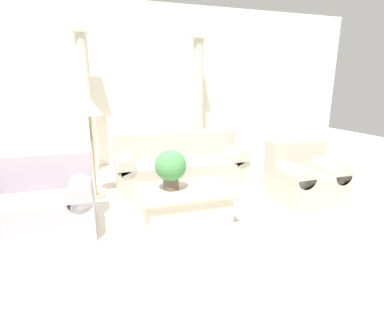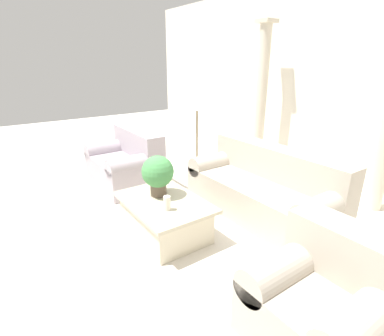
{
  "view_description": "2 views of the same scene",
  "coord_description": "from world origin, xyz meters",
  "px_view_note": "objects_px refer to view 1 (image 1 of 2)",
  "views": [
    {
      "loc": [
        -0.84,
        -3.66,
        1.63
      ],
      "look_at": [
        0.27,
        -0.23,
        0.63
      ],
      "focal_mm": 28.0,
      "sensor_mm": 36.0,
      "label": 1
    },
    {
      "loc": [
        2.82,
        -1.89,
        1.92
      ],
      "look_at": [
        -0.03,
        0.11,
        0.67
      ],
      "focal_mm": 28.0,
      "sensor_mm": 36.0,
      "label": 2
    }
  ],
  "objects_px": {
    "coffee_table": "(185,204)",
    "floor_lamp": "(89,114)",
    "potted_plant": "(171,167)",
    "sofa_long": "(180,166)",
    "loveseat": "(34,202)",
    "armchair": "(303,175)"
  },
  "relations": [
    {
      "from": "potted_plant",
      "to": "armchair",
      "type": "height_order",
      "value": "potted_plant"
    },
    {
      "from": "sofa_long",
      "to": "loveseat",
      "type": "relative_size",
      "value": 1.6
    },
    {
      "from": "sofa_long",
      "to": "potted_plant",
      "type": "height_order",
      "value": "potted_plant"
    },
    {
      "from": "potted_plant",
      "to": "sofa_long",
      "type": "bearing_deg",
      "value": 69.74
    },
    {
      "from": "sofa_long",
      "to": "potted_plant",
      "type": "relative_size",
      "value": 4.3
    },
    {
      "from": "coffee_table",
      "to": "potted_plant",
      "type": "xyz_separation_m",
      "value": [
        -0.17,
        0.02,
        0.48
      ]
    },
    {
      "from": "coffee_table",
      "to": "potted_plant",
      "type": "bearing_deg",
      "value": 172.18
    },
    {
      "from": "loveseat",
      "to": "floor_lamp",
      "type": "distance_m",
      "value": 1.45
    },
    {
      "from": "sofa_long",
      "to": "floor_lamp",
      "type": "relative_size",
      "value": 1.41
    },
    {
      "from": "sofa_long",
      "to": "loveseat",
      "type": "height_order",
      "value": "same"
    },
    {
      "from": "loveseat",
      "to": "armchair",
      "type": "relative_size",
      "value": 1.48
    },
    {
      "from": "coffee_table",
      "to": "floor_lamp",
      "type": "xyz_separation_m",
      "value": [
        -1.03,
        1.2,
        1.03
      ]
    },
    {
      "from": "sofa_long",
      "to": "floor_lamp",
      "type": "xyz_separation_m",
      "value": [
        -1.34,
        -0.1,
        0.89
      ]
    },
    {
      "from": "armchair",
      "to": "coffee_table",
      "type": "bearing_deg",
      "value": -173.51
    },
    {
      "from": "loveseat",
      "to": "floor_lamp",
      "type": "relative_size",
      "value": 0.88
    },
    {
      "from": "loveseat",
      "to": "coffee_table",
      "type": "relative_size",
      "value": 1.15
    },
    {
      "from": "sofa_long",
      "to": "floor_lamp",
      "type": "distance_m",
      "value": 1.61
    },
    {
      "from": "sofa_long",
      "to": "loveseat",
      "type": "distance_m",
      "value": 2.25
    },
    {
      "from": "coffee_table",
      "to": "armchair",
      "type": "height_order",
      "value": "armchair"
    },
    {
      "from": "sofa_long",
      "to": "coffee_table",
      "type": "height_order",
      "value": "sofa_long"
    },
    {
      "from": "floor_lamp",
      "to": "armchair",
      "type": "distance_m",
      "value": 3.19
    },
    {
      "from": "loveseat",
      "to": "armchair",
      "type": "distance_m",
      "value": 3.56
    }
  ]
}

